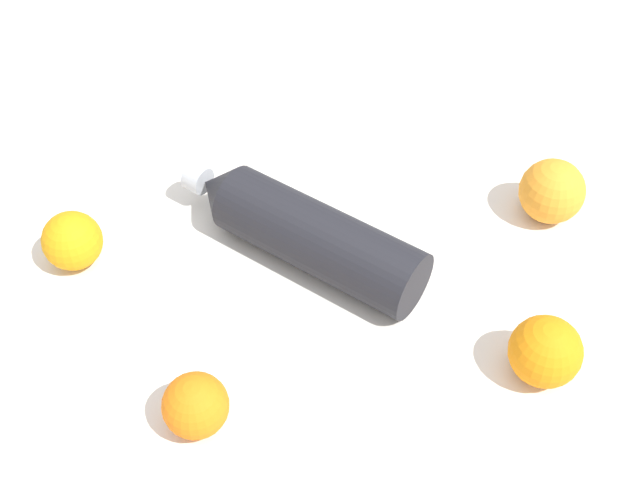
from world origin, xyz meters
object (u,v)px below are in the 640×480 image
(water_bottle, at_px, (302,231))
(orange_2, at_px, (72,241))
(orange_0, at_px, (196,406))
(orange_3, at_px, (545,352))
(orange_1, at_px, (552,191))

(water_bottle, height_order, orange_2, water_bottle)
(orange_0, xyz_separation_m, orange_2, (-0.24, -0.11, 0.00))
(orange_0, height_order, orange_3, orange_3)
(orange_0, bearing_deg, orange_1, 114.14)
(orange_3, bearing_deg, orange_0, -92.10)
(water_bottle, relative_size, orange_0, 4.05)
(orange_0, distance_m, orange_2, 0.27)
(orange_1, xyz_separation_m, orange_3, (0.21, -0.10, -0.00))
(water_bottle, height_order, orange_0, water_bottle)
(orange_0, distance_m, orange_3, 0.35)
(orange_3, bearing_deg, water_bottle, -135.17)
(water_bottle, bearing_deg, orange_2, 36.28)
(water_bottle, distance_m, orange_2, 0.26)
(water_bottle, distance_m, orange_0, 0.24)
(orange_0, xyz_separation_m, orange_1, (-0.20, 0.45, 0.01))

